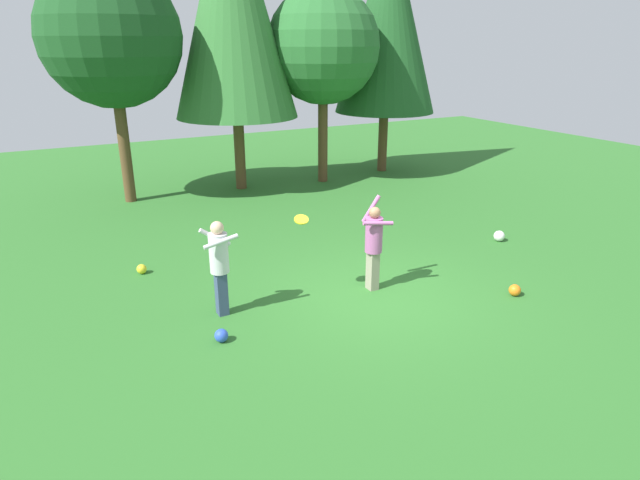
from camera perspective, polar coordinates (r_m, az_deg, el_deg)
The scene contains 12 objects.
ground_plane at distance 10.74m, azimuth 6.09°, elevation -5.85°, with size 40.00×40.00×0.00m, color #2D6B28.
person_thrower at distance 10.62m, azimuth 5.68°, elevation -0.09°, with size 0.60×0.58×1.90m.
person_catcher at distance 9.73m, azimuth -10.58°, elevation -2.09°, with size 0.62×0.50×1.78m.
frisbee at distance 10.04m, azimuth -1.98°, elevation 2.17°, with size 0.33×0.32×0.12m.
ball_white at distance 14.19m, azimuth 18.36°, elevation 0.40°, with size 0.27×0.27×0.27m, color white.
ball_blue at distance 9.24m, azimuth -10.36°, elevation -9.88°, with size 0.23×0.23×0.23m, color blue.
ball_yellow at distance 12.22m, azimuth -18.29°, elevation -2.92°, with size 0.21×0.21×0.21m, color yellow.
ball_orange at distance 11.30m, azimuth 19.84°, elevation -4.99°, with size 0.23×0.23×0.23m, color orange.
tree_far_right at distance 20.69m, azimuth 7.14°, elevation 22.15°, with size 3.64×3.64×8.69m.
tree_center at distance 18.09m, azimuth -9.27°, elevation 23.57°, with size 3.89×3.89×9.30m.
tree_right at distance 18.87m, azimuth 0.32°, elevation 19.69°, with size 3.75×3.75×6.41m.
tree_left at distance 17.33m, azimuth -21.20°, elevation 19.32°, with size 3.99×3.99×6.82m.
Camera 1 is at (-5.47, -7.95, 4.70)m, focal length 30.36 mm.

